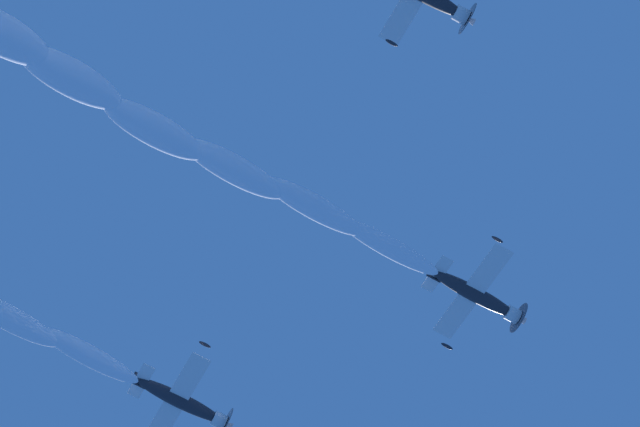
# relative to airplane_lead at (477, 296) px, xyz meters

# --- Properties ---
(airplane_lead) EXTENTS (6.92, 6.80, 3.22)m
(airplane_lead) POSITION_rel_airplane_lead_xyz_m (0.00, 0.00, 0.00)
(airplane_lead) COLOR #232328
(airplane_left_wingman) EXTENTS (6.90, 6.84, 3.22)m
(airplane_left_wingman) POSITION_rel_airplane_lead_xyz_m (-19.69, 4.30, -1.65)
(airplane_left_wingman) COLOR #232328
(smoke_trail_lead) EXTENTS (29.40, 22.30, 3.21)m
(smoke_trail_lead) POSITION_rel_airplane_lead_xyz_m (-19.92, -14.37, -0.76)
(smoke_trail_lead) COLOR white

